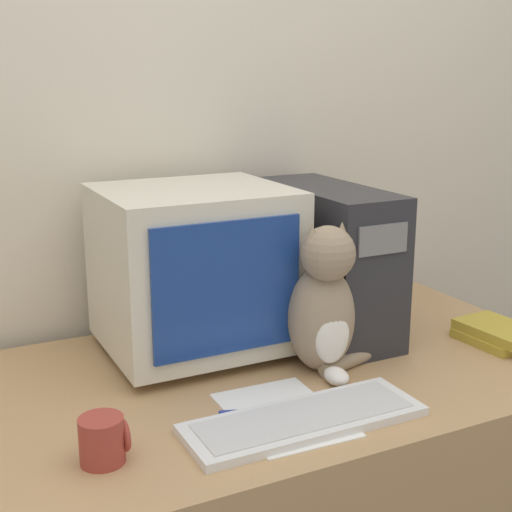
{
  "coord_description": "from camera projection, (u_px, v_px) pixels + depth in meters",
  "views": [
    {
      "loc": [
        -0.66,
        -0.95,
        1.42
      ],
      "look_at": [
        0.06,
        0.49,
        1.0
      ],
      "focal_mm": 50.0,
      "sensor_mm": 36.0,
      "label": 1
    }
  ],
  "objects": [
    {
      "name": "mug",
      "position": [
        103.0,
        440.0,
        1.27
      ],
      "size": [
        0.09,
        0.08,
        0.09
      ],
      "color": "#9E382D",
      "rests_on": "desk"
    },
    {
      "name": "wall_back",
      "position": [
        169.0,
        134.0,
        1.94
      ],
      "size": [
        7.0,
        0.05,
        2.5
      ],
      "color": "beige",
      "rests_on": "ground_plane"
    },
    {
      "name": "pen",
      "position": [
        257.0,
        411.0,
        1.47
      ],
      "size": [
        0.15,
        0.06,
        0.01
      ],
      "color": "navy",
      "rests_on": "desk"
    },
    {
      "name": "keyboard",
      "position": [
        306.0,
        419.0,
        1.42
      ],
      "size": [
        0.49,
        0.17,
        0.02
      ],
      "color": "silver",
      "rests_on": "desk"
    },
    {
      "name": "computer_tower",
      "position": [
        327.0,
        260.0,
        1.88
      ],
      "size": [
        0.19,
        0.48,
        0.39
      ],
      "color": "#28282D",
      "rests_on": "desk"
    },
    {
      "name": "crt_monitor",
      "position": [
        195.0,
        269.0,
        1.74
      ],
      "size": [
        0.44,
        0.4,
        0.41
      ],
      "color": "beige",
      "rests_on": "desk"
    },
    {
      "name": "cat",
      "position": [
        324.0,
        306.0,
        1.63
      ],
      "size": [
        0.25,
        0.21,
        0.36
      ],
      "rotation": [
        0.0,
        0.0,
        -0.12
      ],
      "color": "gray",
      "rests_on": "desk"
    },
    {
      "name": "paper_sheet",
      "position": [
        283.0,
        414.0,
        1.46
      ],
      "size": [
        0.22,
        0.3,
        0.0
      ],
      "color": "white",
      "rests_on": "desk"
    },
    {
      "name": "book_stack",
      "position": [
        497.0,
        334.0,
        1.84
      ],
      "size": [
        0.16,
        0.22,
        0.05
      ],
      "color": "gold",
      "rests_on": "desk"
    }
  ]
}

